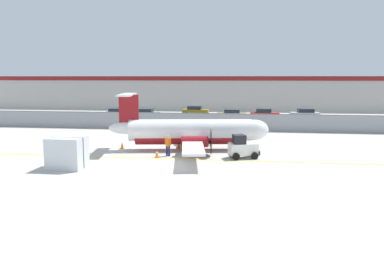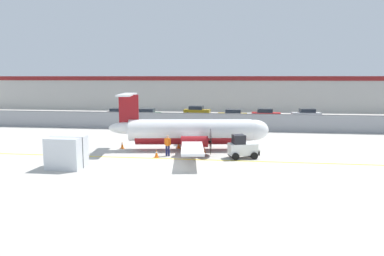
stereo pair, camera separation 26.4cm
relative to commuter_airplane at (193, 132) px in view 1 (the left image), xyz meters
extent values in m
plane|color=#BCB7AD|center=(-0.63, -5.90, -1.60)|extent=(140.00, 140.00, 0.00)
cube|color=yellow|center=(-0.63, -3.90, -1.60)|extent=(84.00, 0.20, 0.01)
cube|color=gray|center=(-0.63, 12.10, -0.60)|extent=(98.00, 0.04, 2.00)
cylinder|color=slate|center=(-0.63, 12.10, 0.45)|extent=(98.00, 0.10, 0.10)
cube|color=#38383A|center=(-0.63, 23.60, -1.54)|extent=(98.00, 17.00, 0.12)
cube|color=beige|center=(-0.63, 42.10, 1.65)|extent=(91.00, 8.00, 6.50)
cube|color=maroon|center=(-0.63, 38.10, 4.50)|extent=(91.00, 0.20, 0.80)
cylinder|color=white|center=(-0.24, -0.04, 0.15)|extent=(10.87, 3.49, 1.90)
ellipsoid|color=white|center=(5.32, 0.81, 0.15)|extent=(2.71, 2.16, 1.80)
ellipsoid|color=white|center=(-5.81, -0.88, 0.35)|extent=(3.14, 1.49, 1.05)
cylinder|color=maroon|center=(-0.24, -0.04, -0.37)|extent=(9.72, 2.91, 1.48)
cube|color=white|center=(-0.15, -0.02, -0.42)|extent=(3.99, 16.06, 0.18)
cylinder|color=maroon|center=(-0.34, 2.58, -0.42)|extent=(2.31, 1.22, 0.90)
cone|color=black|center=(0.80, 2.75, -0.42)|extent=(0.51, 0.50, 0.44)
cylinder|color=#262626|center=(0.95, 2.77, -0.42)|extent=(0.36, 2.08, 2.10)
cylinder|color=maroon|center=(0.44, -2.56, -0.42)|extent=(2.31, 1.22, 0.90)
cone|color=black|center=(1.58, -2.39, -0.42)|extent=(0.51, 0.50, 0.44)
cylinder|color=#262626|center=(1.73, -2.37, -0.42)|extent=(0.36, 2.08, 2.10)
cube|color=maroon|center=(-5.53, -0.84, 1.70)|extent=(1.71, 0.43, 3.10)
cube|color=white|center=(-5.67, -0.86, 3.25)|extent=(1.81, 4.91, 0.14)
cylinder|color=#59595B|center=(3.49, 0.53, -0.81)|extent=(0.16, 0.16, 0.97)
cylinder|color=black|center=(3.49, 0.53, -1.30)|extent=(0.63, 0.31, 0.60)
cylinder|color=#59595B|center=(-0.87, 2.10, -0.77)|extent=(0.16, 0.16, 0.90)
cylinder|color=black|center=(-0.87, 2.10, -1.22)|extent=(0.78, 0.33, 0.76)
cylinder|color=#59595B|center=(-0.21, -2.27, -0.77)|extent=(0.16, 0.16, 0.90)
cylinder|color=black|center=(-0.21, -2.27, -1.22)|extent=(0.78, 0.33, 0.76)
cube|color=silver|center=(4.33, -2.88, -0.87)|extent=(2.43, 1.71, 0.90)
cube|color=black|center=(4.00, -2.99, -0.07)|extent=(1.16, 1.23, 0.70)
cube|color=black|center=(5.43, -2.53, -1.17)|extent=(0.49, 1.10, 0.30)
cylinder|color=black|center=(4.87, -2.08, -1.32)|extent=(0.59, 0.34, 0.56)
cylinder|color=black|center=(5.23, -3.23, -1.32)|extent=(0.59, 0.34, 0.56)
cylinder|color=black|center=(3.44, -2.54, -1.32)|extent=(0.59, 0.34, 0.56)
cylinder|color=black|center=(3.80, -3.68, -1.32)|extent=(0.59, 0.34, 0.56)
cylinder|color=#191E4C|center=(-1.80, -2.86, -1.18)|extent=(0.19, 0.19, 0.85)
cylinder|color=#191E4C|center=(-1.60, -2.90, -1.18)|extent=(0.19, 0.19, 0.85)
cylinder|color=orange|center=(-1.70, -2.88, -0.45)|extent=(0.40, 0.40, 0.60)
cylinder|color=orange|center=(-1.92, -2.84, -0.42)|extent=(0.12, 0.12, 0.55)
cylinder|color=orange|center=(-1.49, -2.93, -0.42)|extent=(0.12, 0.12, 0.55)
sphere|color=tan|center=(-1.70, -2.88, -0.01)|extent=(0.22, 0.22, 0.22)
cube|color=silver|center=(-7.93, -7.79, -0.50)|extent=(2.41, 2.01, 2.20)
cube|color=#333338|center=(-7.93, -7.79, -0.50)|extent=(2.44, 0.09, 2.20)
cube|color=orange|center=(-2.47, -3.55, -1.58)|extent=(0.36, 0.36, 0.04)
cone|color=orange|center=(-2.47, -3.55, -1.26)|extent=(0.28, 0.28, 0.60)
cylinder|color=white|center=(-2.47, -3.55, -1.18)|extent=(0.17, 0.17, 0.08)
cube|color=orange|center=(1.03, -1.02, -1.58)|extent=(0.36, 0.36, 0.04)
cone|color=orange|center=(1.03, -1.02, -1.26)|extent=(0.28, 0.28, 0.60)
cylinder|color=white|center=(1.03, -1.02, -1.18)|extent=(0.17, 0.17, 0.08)
cube|color=orange|center=(-6.39, -0.32, -1.58)|extent=(0.36, 0.36, 0.04)
cone|color=orange|center=(-6.39, -0.32, -1.26)|extent=(0.28, 0.28, 0.60)
cylinder|color=white|center=(-6.39, -0.32, -1.18)|extent=(0.17, 0.17, 0.08)
cube|color=orange|center=(-1.39, 0.47, -1.58)|extent=(0.36, 0.36, 0.04)
cone|color=orange|center=(-1.39, 0.47, -1.26)|extent=(0.28, 0.28, 0.60)
cylinder|color=white|center=(-1.39, 0.47, -1.18)|extent=(0.17, 0.17, 0.08)
cube|color=black|center=(-14.22, 21.86, -0.86)|extent=(4.23, 1.77, 0.80)
cube|color=#262D38|center=(-14.37, 21.86, -0.18)|extent=(2.22, 1.59, 0.56)
cylinder|color=black|center=(-12.80, 22.74, -1.18)|extent=(0.60, 0.21, 0.60)
cylinder|color=black|center=(-12.83, 20.94, -1.18)|extent=(0.60, 0.21, 0.60)
cylinder|color=black|center=(-15.60, 22.78, -1.18)|extent=(0.60, 0.21, 0.60)
cylinder|color=black|center=(-15.63, 20.98, -1.18)|extent=(0.60, 0.21, 0.60)
cube|color=#19662D|center=(-10.13, 21.84, -0.86)|extent=(4.21, 1.72, 0.80)
cube|color=#262D38|center=(-9.98, 21.84, -0.18)|extent=(2.21, 1.57, 0.56)
cylinder|color=black|center=(-11.52, 20.93, -1.18)|extent=(0.60, 0.20, 0.60)
cylinder|color=black|center=(-11.53, 22.73, -1.18)|extent=(0.60, 0.20, 0.60)
cylinder|color=black|center=(-8.72, 20.95, -1.18)|extent=(0.60, 0.20, 0.60)
cylinder|color=black|center=(-8.73, 22.75, -1.18)|extent=(0.60, 0.20, 0.60)
cube|color=#B28C19|center=(-3.18, 27.91, -0.86)|extent=(4.31, 2.00, 0.80)
cube|color=#262D38|center=(-3.33, 27.93, -0.18)|extent=(2.31, 1.72, 0.56)
cylinder|color=black|center=(-1.72, 28.71, -1.18)|extent=(0.61, 0.24, 0.60)
cylinder|color=black|center=(-1.85, 26.92, -1.18)|extent=(0.61, 0.24, 0.60)
cylinder|color=black|center=(-4.51, 28.91, -1.18)|extent=(0.61, 0.24, 0.60)
cylinder|color=black|center=(-4.64, 27.12, -1.18)|extent=(0.61, 0.24, 0.60)
cube|color=#B28C19|center=(2.69, 22.39, -0.86)|extent=(4.27, 1.88, 0.80)
cube|color=#262D38|center=(2.84, 22.38, -0.18)|extent=(2.27, 1.65, 0.56)
cylinder|color=black|center=(1.25, 21.55, -1.18)|extent=(0.61, 0.23, 0.60)
cylinder|color=black|center=(1.33, 23.35, -1.18)|extent=(0.61, 0.23, 0.60)
cylinder|color=black|center=(4.05, 21.43, -1.18)|extent=(0.61, 0.23, 0.60)
cylinder|color=black|center=(4.13, 23.23, -1.18)|extent=(0.61, 0.23, 0.60)
cube|color=red|center=(7.63, 24.15, -0.86)|extent=(4.28, 1.92, 0.80)
cube|color=#262D38|center=(7.48, 24.16, -0.18)|extent=(2.28, 1.67, 0.56)
cylinder|color=black|center=(9.08, 24.98, -1.18)|extent=(0.61, 0.23, 0.60)
cylinder|color=black|center=(8.98, 23.18, -1.18)|extent=(0.61, 0.23, 0.60)
cylinder|color=black|center=(6.28, 25.13, -1.18)|extent=(0.61, 0.23, 0.60)
cylinder|color=black|center=(6.18, 23.33, -1.18)|extent=(0.61, 0.23, 0.60)
cube|color=silver|center=(13.52, 24.96, -0.86)|extent=(4.28, 1.91, 0.80)
cube|color=#262D38|center=(13.66, 24.96, -0.18)|extent=(2.28, 1.67, 0.56)
cylinder|color=black|center=(12.16, 23.99, -1.18)|extent=(0.61, 0.23, 0.60)
cylinder|color=black|center=(12.07, 25.79, -1.18)|extent=(0.61, 0.23, 0.60)
cylinder|color=black|center=(14.96, 24.13, -1.18)|extent=(0.61, 0.23, 0.60)
cylinder|color=black|center=(14.87, 25.93, -1.18)|extent=(0.61, 0.23, 0.60)
camera|label=1|loc=(4.11, -32.14, 4.77)|focal=35.00mm
camera|label=2|loc=(4.38, -32.11, 4.77)|focal=35.00mm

